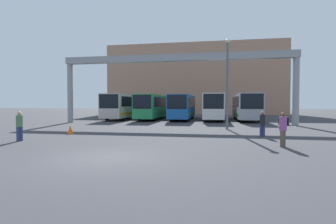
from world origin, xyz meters
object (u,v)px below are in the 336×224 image
traffic_cone (70,130)px  tire_stack (284,121)px  pedestrian_mid_left (19,125)px  bus_slot_2 (183,106)px  pedestrian_mid_right (283,129)px  bus_slot_0 (124,105)px  bus_slot_4 (246,105)px  lamp_post (227,80)px  bus_slot_1 (154,105)px  bus_slot_3 (214,105)px  pedestrian_near_right (262,123)px

traffic_cone → tire_stack: size_ratio=0.57×
pedestrian_mid_left → bus_slot_2: bearing=10.5°
pedestrian_mid_right → tire_stack: pedestrian_mid_right is taller
bus_slot_0 → bus_slot_2: bus_slot_0 is taller
bus_slot_4 → pedestrian_mid_right: (-0.54, -21.10, -1.00)m
pedestrian_mid_right → traffic_cone: 13.70m
tire_stack → lamp_post: size_ratio=0.14×
pedestrian_mid_left → tire_stack: pedestrian_mid_left is taller
pedestrian_mid_left → lamp_post: lamp_post is taller
bus_slot_2 → lamp_post: 13.28m
pedestrian_mid_left → pedestrian_mid_right: size_ratio=0.99×
lamp_post → bus_slot_1: bearing=126.1°
bus_slot_4 → bus_slot_3: bearing=176.7°
bus_slot_1 → pedestrian_near_right: 20.66m
bus_slot_1 → pedestrian_near_right: bus_slot_1 is taller
bus_slot_3 → tire_stack: bearing=-46.0°
bus_slot_2 → lamp_post: lamp_post is taller
bus_slot_4 → lamp_post: lamp_post is taller
bus_slot_4 → bus_slot_2: bearing=-176.8°
traffic_cone → lamp_post: (10.99, 5.47, 3.80)m
bus_slot_2 → traffic_cone: (-5.80, -17.48, -1.55)m
pedestrian_mid_left → tire_stack: 23.01m
traffic_cone → bus_slot_0: bearing=97.5°
bus_slot_0 → traffic_cone: 17.34m
bus_slot_1 → traffic_cone: size_ratio=20.47×
bus_slot_4 → tire_stack: 7.69m
pedestrian_mid_left → lamp_post: (11.95, 9.16, 3.20)m
pedestrian_near_right → tire_stack: bearing=85.2°
bus_slot_1 → traffic_cone: 18.28m
bus_slot_3 → pedestrian_mid_left: bearing=-116.3°
bus_slot_0 → pedestrian_near_right: (15.29, -16.28, -1.06)m
lamp_post → traffic_cone: bearing=-153.6°
pedestrian_mid_left → bus_slot_1: bearing=21.1°
bus_slot_0 → bus_slot_3: bearing=5.0°
bus_slot_0 → pedestrian_mid_right: bus_slot_0 is taller
bus_slot_0 → bus_slot_1: bus_slot_0 is taller
bus_slot_0 → pedestrian_mid_left: size_ratio=6.01×
bus_slot_2 → bus_slot_3: size_ratio=0.89×
bus_slot_3 → pedestrian_mid_right: (3.49, -21.33, -1.00)m
pedestrian_mid_right → traffic_cone: bearing=117.1°
bus_slot_4 → pedestrian_mid_right: bus_slot_4 is taller
lamp_post → pedestrian_near_right: bearing=-66.3°
tire_stack → bus_slot_1: bearing=154.5°
bus_slot_1 → tire_stack: size_ratio=11.71×
pedestrian_near_right → pedestrian_mid_right: pedestrian_mid_right is taller
bus_slot_4 → lamp_post: 12.97m
lamp_post → bus_slot_3: bearing=95.3°
pedestrian_near_right → lamp_post: (-2.03, 4.63, 3.24)m
bus_slot_3 → lamp_post: (1.17, -12.69, 2.19)m
bus_slot_4 → tire_stack: size_ratio=11.33×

